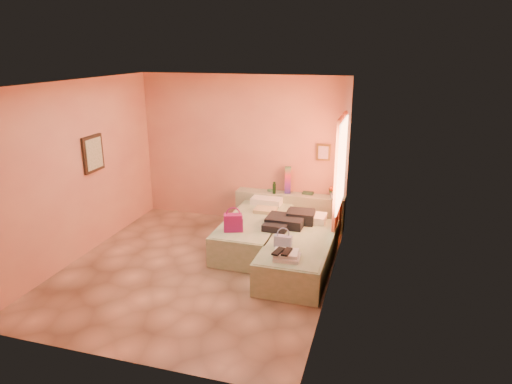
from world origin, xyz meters
TOP-DOWN VIEW (x-y plane):
  - ground at (0.00, 0.00)m, footprint 4.50×4.50m
  - room_walls at (0.21, 0.57)m, footprint 4.02×4.51m
  - headboard_ledge at (0.98, 2.10)m, footprint 2.05×0.30m
  - bed_left at (0.60, 1.05)m, footprint 0.92×2.01m
  - bed_right at (1.50, 0.40)m, footprint 0.92×2.01m
  - water_bottle at (0.69, 2.02)m, footprint 0.07×0.07m
  - rainbow_box at (0.92, 2.13)m, footprint 0.13×0.13m
  - small_dish at (0.58, 2.16)m, footprint 0.14×0.14m
  - green_book at (1.30, 2.18)m, footprint 0.21×0.16m
  - flower_vase at (1.78, 2.08)m, footprint 0.20×0.20m
  - magenta_handbag at (0.43, 0.45)m, footprint 0.34×0.26m
  - khaki_garment at (0.69, 1.42)m, footprint 0.38×0.30m
  - clothes_pile at (1.22, 0.89)m, footprint 0.71×0.71m
  - blue_handbag at (1.31, 0.10)m, footprint 0.25×0.11m
  - towel_stack at (1.46, -0.30)m, footprint 0.37×0.32m
  - sandal_pair at (1.40, -0.33)m, footprint 0.23×0.28m

SIDE VIEW (x-z plane):
  - ground at x=0.00m, z-range 0.00..0.00m
  - bed_left at x=0.60m, z-range 0.00..0.50m
  - bed_right at x=1.50m, z-range 0.00..0.50m
  - headboard_ledge at x=0.98m, z-range 0.00..0.65m
  - khaki_garment at x=0.69m, z-range 0.50..0.56m
  - towel_stack at x=1.46m, z-range 0.50..0.60m
  - blue_handbag at x=1.31m, z-range 0.50..0.66m
  - clothes_pile at x=1.22m, z-range 0.50..0.69m
  - sandal_pair at x=1.40m, z-range 0.60..0.63m
  - magenta_handbag at x=0.43m, z-range 0.50..0.78m
  - small_dish at x=0.58m, z-range 0.65..0.68m
  - green_book at x=1.30m, z-range 0.65..0.68m
  - water_bottle at x=0.69m, z-range 0.65..0.87m
  - flower_vase at x=1.78m, z-range 0.65..0.90m
  - rainbow_box at x=0.92m, z-range 0.65..1.15m
  - room_walls at x=0.21m, z-range 0.38..3.19m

